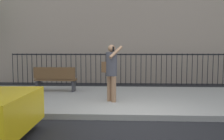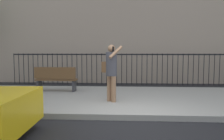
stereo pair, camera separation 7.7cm
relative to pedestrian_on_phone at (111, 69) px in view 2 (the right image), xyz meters
name	(u,v)px [view 2 (the right image)]	position (x,y,z in m)	size (l,w,h in m)	color
ground_plane	(134,121)	(0.65, -1.46, -1.17)	(60.00, 60.00, 0.00)	black
sidewalk	(131,99)	(0.65, 0.74, -1.10)	(28.00, 4.40, 0.15)	#9E9B93
iron_fence	(129,65)	(0.65, 4.44, -0.15)	(12.03, 0.04, 1.60)	black
pedestrian_on_phone	(111,69)	(0.00, 0.00, 0.00)	(0.69, 0.70, 1.76)	#936B4C
street_bench	(56,79)	(-2.24, 1.61, -0.52)	(1.60, 0.45, 0.95)	brown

